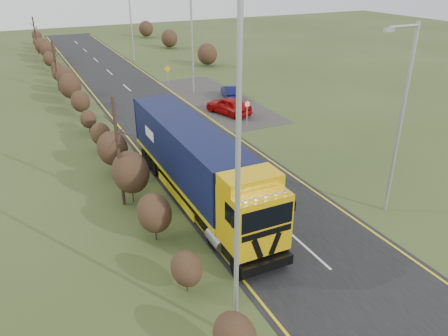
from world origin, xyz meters
TOP-DOWN VIEW (x-y plane):
  - ground at (0.00, 0.00)m, footprint 160.00×160.00m
  - road at (0.00, 10.00)m, footprint 8.00×120.00m
  - layby at (6.50, 20.00)m, footprint 6.00×18.00m
  - lane_markings at (0.00, 9.69)m, footprint 7.52×116.00m
  - hedgerow at (-6.00, 7.89)m, footprint 2.24×102.04m
  - lorry at (-2.76, 2.59)m, footprint 2.91×14.97m
  - car_red_hatchback at (5.64, 15.44)m, footprint 3.07×4.70m
  - car_blue_sedan at (8.03, 19.85)m, footprint 2.28×3.90m
  - streetlight_near at (5.67, -2.74)m, footprint 2.04×0.19m
  - streetlight_mid at (5.46, 23.16)m, footprint 1.96×0.18m
  - streetlight_far at (4.48, 41.50)m, footprint 2.00×0.19m
  - left_pole at (-5.39, -6.95)m, footprint 0.16×0.16m
  - speed_sign at (5.60, 12.08)m, footprint 0.59×0.10m
  - warning_board at (4.51, 27.83)m, footprint 0.76×0.11m

SIDE VIEW (x-z plane):
  - ground at x=0.00m, z-range 0.00..0.00m
  - road at x=0.00m, z-range 0.00..0.02m
  - layby at x=6.50m, z-range 0.00..0.02m
  - lane_markings at x=0.00m, z-range 0.03..0.03m
  - car_blue_sedan at x=8.03m, z-range 0.00..1.22m
  - car_red_hatchback at x=5.64m, z-range 0.00..1.49m
  - warning_board at x=4.51m, z-range 0.22..2.21m
  - speed_sign at x=5.60m, z-range 0.41..2.54m
  - hedgerow at x=-6.00m, z-range -1.41..4.64m
  - lorry at x=-2.76m, z-range 0.28..4.45m
  - streetlight_mid at x=5.46m, z-range 0.47..9.71m
  - streetlight_far at x=4.48m, z-range 0.49..9.89m
  - streetlight_near at x=5.67m, z-range 0.51..10.11m
  - left_pole at x=-5.39m, z-range 0.00..11.36m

